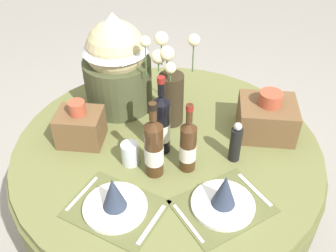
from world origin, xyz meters
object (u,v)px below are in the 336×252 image
at_px(wine_bottle_centre, 154,148).
at_px(woven_basket_side_right, 267,117).
at_px(flower_vase, 170,86).
at_px(wine_bottle_left, 188,146).
at_px(pepper_mill, 236,143).
at_px(woven_basket_side_left, 80,126).
at_px(gift_tub_back_left, 116,59).
at_px(wine_bottle_right, 162,124).
at_px(tumbler_near_right, 130,154).
at_px(place_setting_right, 224,198).
at_px(place_setting_left, 114,201).
at_px(dining_table, 167,168).

distance_m(wine_bottle_centre, woven_basket_side_right, 0.57).
bearing_deg(flower_vase, wine_bottle_centre, -94.12).
relative_size(wine_bottle_left, woven_basket_side_right, 1.27).
height_order(pepper_mill, woven_basket_side_left, woven_basket_side_left).
relative_size(flower_vase, wine_bottle_centre, 1.26).
bearing_deg(gift_tub_back_left, wine_bottle_right, -51.92).
bearing_deg(woven_basket_side_left, pepper_mill, -4.18).
bearing_deg(flower_vase, tumbler_near_right, -113.14).
relative_size(wine_bottle_right, woven_basket_side_left, 1.77).
bearing_deg(flower_vase, place_setting_right, -63.71).
distance_m(gift_tub_back_left, woven_basket_side_left, 0.36).
xyz_separation_m(place_setting_left, flower_vase, (0.15, 0.57, 0.14)).
distance_m(tumbler_near_right, pepper_mill, 0.44).
xyz_separation_m(dining_table, woven_basket_side_left, (-0.38, -0.01, 0.23)).
relative_size(wine_bottle_right, gift_tub_back_left, 0.77).
distance_m(place_setting_left, place_setting_right, 0.40).
distance_m(dining_table, wine_bottle_left, 0.32).
bearing_deg(tumbler_near_right, flower_vase, 66.86).
height_order(place_setting_right, pepper_mill, pepper_mill).
height_order(wine_bottle_left, tumbler_near_right, wine_bottle_left).
relative_size(dining_table, flower_vase, 3.18).
bearing_deg(place_setting_right, woven_basket_side_left, 153.29).
height_order(flower_vase, wine_bottle_centre, flower_vase).
xyz_separation_m(pepper_mill, woven_basket_side_left, (-0.67, 0.05, -0.01)).
xyz_separation_m(tumbler_near_right, pepper_mill, (0.43, 0.07, 0.04)).
relative_size(flower_vase, pepper_mill, 2.26).
distance_m(dining_table, wine_bottle_centre, 0.33).
xyz_separation_m(place_setting_left, pepper_mill, (0.44, 0.32, 0.04)).
xyz_separation_m(wine_bottle_left, tumbler_near_right, (-0.24, 0.00, -0.07)).
distance_m(pepper_mill, woven_basket_side_right, 0.25).
bearing_deg(wine_bottle_centre, place_setting_left, -120.02).
bearing_deg(gift_tub_back_left, woven_basket_side_left, -110.90).
xyz_separation_m(dining_table, gift_tub_back_left, (-0.27, 0.29, 0.40)).
bearing_deg(woven_basket_side_left, flower_vase, 27.25).
height_order(place_setting_left, woven_basket_side_left, woven_basket_side_left).
xyz_separation_m(tumbler_near_right, woven_basket_side_right, (0.58, 0.27, 0.03)).
distance_m(gift_tub_back_left, woven_basket_side_right, 0.74).
distance_m(place_setting_right, pepper_mill, 0.27).
distance_m(woven_basket_side_left, woven_basket_side_right, 0.83).
bearing_deg(place_setting_left, wine_bottle_left, 44.69).
bearing_deg(tumbler_near_right, dining_table, 42.42).
xyz_separation_m(place_setting_left, woven_basket_side_right, (0.59, 0.52, 0.04)).
relative_size(place_setting_right, gift_tub_back_left, 0.88).
height_order(place_setting_left, wine_bottle_left, wine_bottle_left).
distance_m(place_setting_right, woven_basket_side_right, 0.50).
relative_size(woven_basket_side_left, woven_basket_side_right, 0.83).
xyz_separation_m(gift_tub_back_left, woven_basket_side_right, (0.71, -0.15, -0.17)).
relative_size(wine_bottle_centre, tumbler_near_right, 3.44).
distance_m(wine_bottle_centre, wine_bottle_right, 0.14).
relative_size(pepper_mill, gift_tub_back_left, 0.40).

